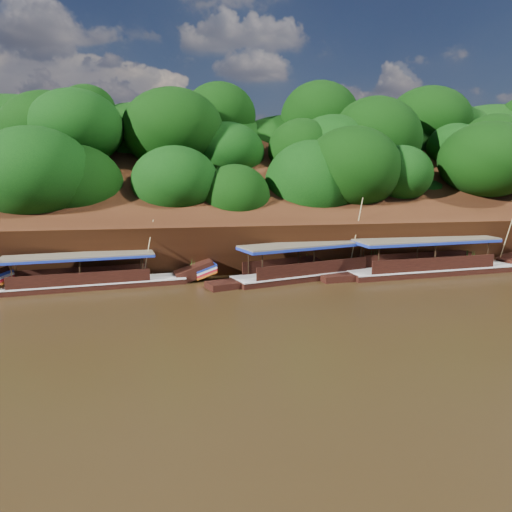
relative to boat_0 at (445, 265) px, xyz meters
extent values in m
plane|color=black|center=(-11.03, -7.88, -0.59)|extent=(160.00, 160.00, 0.00)
cube|color=black|center=(-11.03, 8.12, 2.91)|extent=(120.00, 16.12, 13.64)
cube|color=black|center=(-11.03, 18.12, -0.59)|extent=(120.00, 24.00, 12.00)
ellipsoid|color=#10410A|center=(-17.03, 7.12, 2.91)|extent=(18.00, 8.00, 6.40)
ellipsoid|color=#10410A|center=(-11.03, 15.12, 8.61)|extent=(24.00, 11.00, 8.40)
cube|color=black|center=(-0.82, -0.09, -0.59)|extent=(13.80, 3.80, 0.96)
cube|color=silver|center=(-0.82, -0.09, -0.13)|extent=(13.80, 3.87, 0.11)
cube|color=brown|center=(-1.67, -0.18, 1.97)|extent=(10.89, 3.83, 0.13)
cube|color=navy|center=(-1.67, -0.18, 1.84)|extent=(10.89, 3.83, 0.19)
cylinder|color=tan|center=(5.05, 0.01, 2.71)|extent=(0.72, 2.51, 5.10)
cube|color=black|center=(-9.86, 0.21, -0.59)|extent=(12.26, 5.66, 0.91)
cube|color=silver|center=(-9.86, 0.21, -0.16)|extent=(12.28, 5.73, 0.10)
cube|color=black|center=(-3.33, 2.20, 0.12)|extent=(3.24, 2.43, 1.71)
cube|color=navy|center=(-2.60, 2.42, 0.42)|extent=(1.93, 2.09, 0.62)
cube|color=red|center=(-2.60, 2.42, 0.08)|extent=(1.93, 2.09, 0.62)
cube|color=brown|center=(-10.58, -0.01, 1.84)|extent=(9.84, 5.22, 0.12)
cube|color=navy|center=(-10.58, -0.01, 1.72)|extent=(9.84, 5.22, 0.18)
cylinder|color=tan|center=(-6.78, 0.51, 2.43)|extent=(0.76, 0.47, 5.10)
cube|color=black|center=(-24.86, -0.18, -0.59)|extent=(11.96, 3.59, 0.80)
cube|color=silver|center=(-24.86, -0.18, -0.21)|extent=(11.97, 3.65, 0.09)
cube|color=black|center=(-18.28, 0.75, 0.03)|extent=(2.95, 1.85, 1.59)
cube|color=navy|center=(-17.55, 0.85, 0.30)|extent=(1.65, 1.72, 0.59)
cube|color=red|center=(-17.55, 0.85, 0.00)|extent=(1.65, 1.72, 0.59)
cube|color=brown|center=(-25.59, -0.28, 1.56)|extent=(9.47, 3.53, 0.11)
cube|color=navy|center=(-25.59, -0.28, 1.45)|extent=(9.47, 3.53, 0.16)
cylinder|color=tan|center=(-21.29, 0.14, 1.80)|extent=(0.81, 1.40, 3.70)
cone|color=#266719|center=(-24.01, 2.06, 0.48)|extent=(1.50, 1.50, 2.15)
cone|color=#266719|center=(-18.00, 1.30, 0.08)|extent=(1.50, 1.50, 1.34)
cone|color=#266719|center=(-9.92, 1.79, 0.34)|extent=(1.50, 1.50, 1.87)
cone|color=#266719|center=(-4.91, 1.56, 0.30)|extent=(1.50, 1.50, 1.78)
cone|color=#266719|center=(3.04, 1.26, 0.24)|extent=(1.50, 1.50, 1.66)
camera|label=1|loc=(-19.90, -32.96, 7.13)|focal=35.00mm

